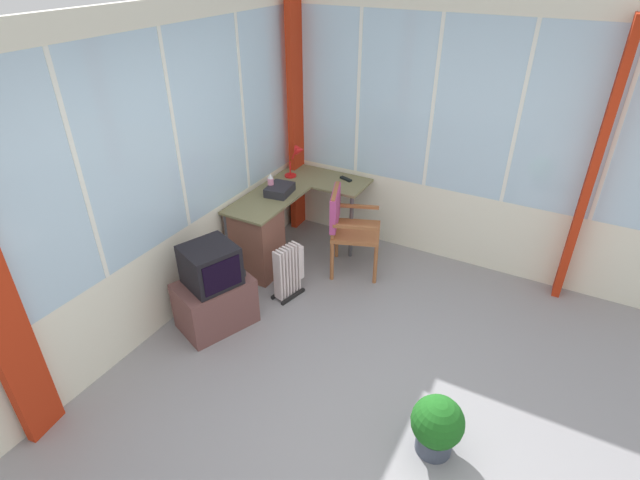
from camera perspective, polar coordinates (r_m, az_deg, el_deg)
ground at (r=3.97m, az=5.15°, el=-18.78°), size 5.62×4.98×0.06m
north_window_panel at (r=4.14m, az=-20.34°, el=5.31°), size 4.62×0.07×2.65m
east_window_panel at (r=5.10m, az=16.92°, el=10.68°), size 0.07×3.98×2.65m
curtain_corner at (r=5.66m, az=-2.72°, el=13.40°), size 0.28×0.08×2.55m
curtain_east_far at (r=4.96m, az=28.89°, el=6.89°), size 0.28×0.08×2.55m
desk at (r=5.12m, az=-6.59°, el=0.66°), size 1.45×1.01×0.76m
desk_lamp at (r=5.51m, az=-2.62°, el=9.68°), size 0.23×0.20×0.35m
tv_remote at (r=5.47m, az=3.00°, el=7.05°), size 0.09×0.16×0.02m
spray_bottle at (r=5.17m, az=-5.71°, el=6.54°), size 0.06×0.06×0.22m
paper_tray at (r=5.15m, az=-4.67°, el=5.81°), size 0.33×0.27×0.09m
wooden_armchair at (r=5.01m, az=2.83°, el=2.27°), size 0.62×0.62×0.91m
tv_on_stand at (r=4.47m, az=-12.12°, el=-5.79°), size 0.76×0.64×0.82m
space_heater at (r=4.79m, az=-3.58°, el=-3.53°), size 0.37×0.23×0.55m
potted_plant at (r=3.59m, az=13.35°, el=-20.08°), size 0.36×0.36×0.46m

